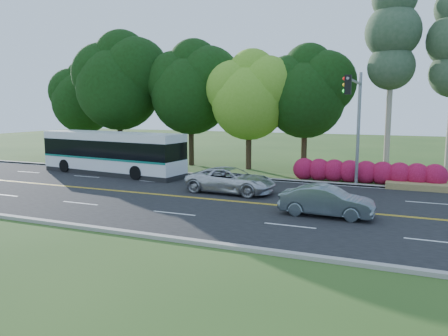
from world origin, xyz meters
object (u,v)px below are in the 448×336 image
at_px(sedan, 327,201).
at_px(suv, 231,180).
at_px(transit_bus, 112,153).
at_px(traffic_signal, 356,111).

relative_size(sedan, suv, 0.81).
bearing_deg(transit_bus, traffic_signal, 7.67).
relative_size(traffic_signal, sedan, 1.67).
bearing_deg(traffic_signal, suv, -152.79).
bearing_deg(sedan, traffic_signal, -1.64).
distance_m(traffic_signal, transit_bus, 17.34).
distance_m(traffic_signal, suv, 8.20).
bearing_deg(traffic_signal, sedan, -93.26).
bearing_deg(suv, transit_bus, 76.40).
xyz_separation_m(transit_bus, sedan, (16.67, -6.52, -0.82)).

